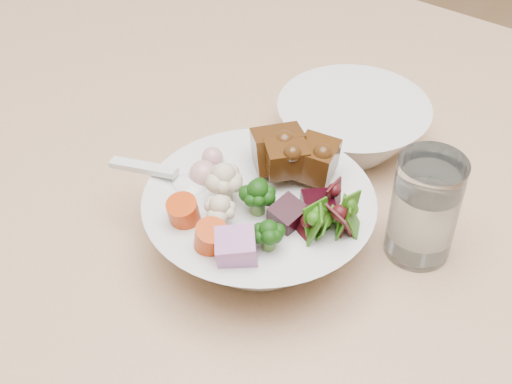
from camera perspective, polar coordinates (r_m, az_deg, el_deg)
food_bowl at (r=0.66m, az=0.43°, el=-2.23°), size 0.21×0.21×0.11m
soup_spoon at (r=0.66m, az=-6.34°, el=0.87°), size 0.11×0.04×0.02m
water_glass at (r=0.66m, az=13.27°, el=-1.54°), size 0.06×0.06×0.11m
side_bowl at (r=0.79m, az=7.70°, el=5.26°), size 0.16×0.16×0.05m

